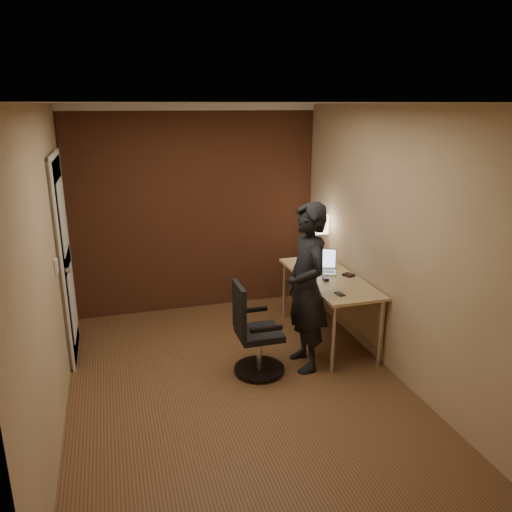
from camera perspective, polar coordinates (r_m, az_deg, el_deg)
The scene contains 9 objects.
room at distance 5.68m, azimuth -8.94°, elevation 5.36°, with size 4.00×4.00×4.00m.
desk at distance 5.45m, azimuth 8.94°, elevation -3.51°, with size 0.60×1.50×0.73m.
desk_lamp at distance 5.89m, azimuth 6.89°, elevation 3.66°, with size 0.22×0.22×0.54m.
laptop at distance 5.54m, azimuth 7.44°, elevation -1.02°, with size 0.41×0.37×0.23m.
mouse at distance 5.25m, azimuth 7.95°, elevation -2.60°, with size 0.06×0.10×0.03m, color black.
phone at distance 4.89m, azimuth 9.54°, elevation -4.30°, with size 0.06×0.12×0.01m, color black.
wallet at distance 5.42m, azimuth 10.53°, elevation -2.14°, with size 0.09×0.11×0.02m, color black.
office_chair at distance 4.77m, azimuth -0.30°, elevation -9.07°, with size 0.49×0.50×0.90m.
person at distance 4.76m, azimuth 5.80°, elevation -3.64°, with size 0.60×0.39×1.64m, color black.
Camera 1 is at (-0.99, -3.98, 2.49)m, focal length 35.00 mm.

